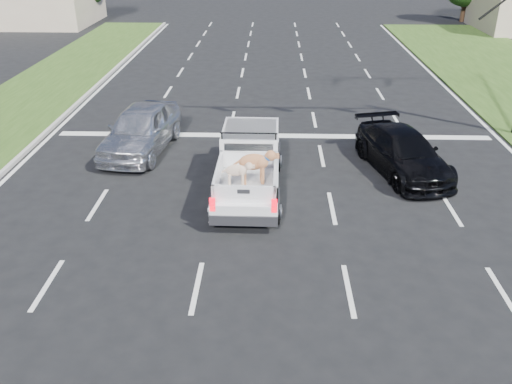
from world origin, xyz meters
TOP-DOWN VIEW (x-y plane):
  - ground at (0.00, 0.00)m, footprint 160.00×160.00m
  - road_markings at (0.00, 6.56)m, footprint 17.75×60.00m
  - curb_left at (-9.05, 6.00)m, footprint 0.15×60.00m
  - traffic_signal at (7.20, 10.50)m, footprint 9.11×0.31m
  - pickup_truck at (-0.75, 5.10)m, footprint 1.99×5.15m
  - silver_sedan at (-4.82, 8.32)m, footprint 2.58×5.11m
  - black_coupe at (4.33, 6.72)m, footprint 3.06×5.10m

SIDE VIEW (x-z plane):
  - ground at x=0.00m, z-range 0.00..0.00m
  - road_markings at x=0.00m, z-range 0.00..0.01m
  - curb_left at x=-9.05m, z-range 0.00..0.14m
  - black_coupe at x=4.33m, z-range 0.00..1.38m
  - silver_sedan at x=-4.82m, z-range 0.00..1.67m
  - pickup_truck at x=-0.75m, z-range -0.06..1.86m
  - traffic_signal at x=7.20m, z-range 1.23..8.23m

